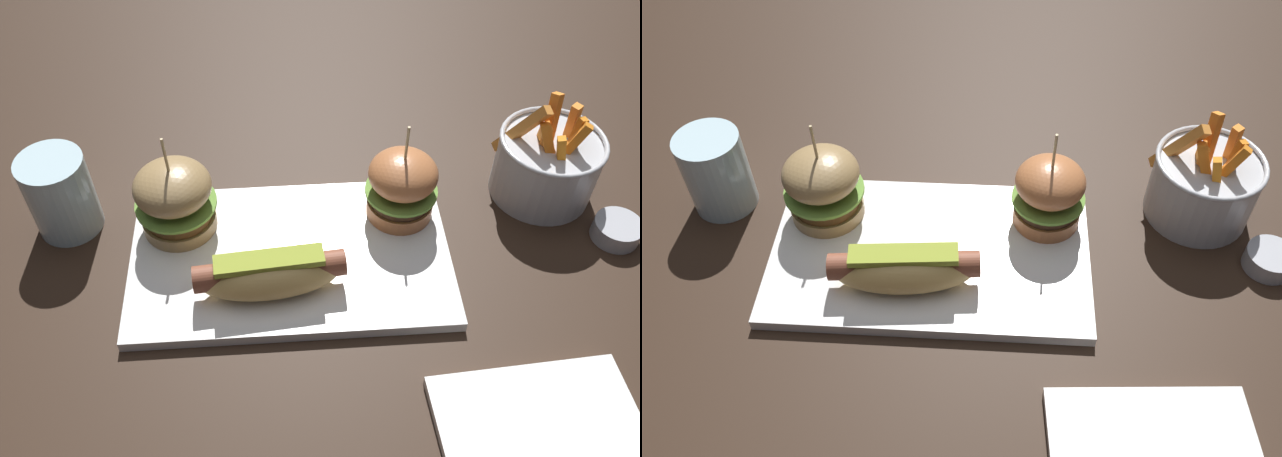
{
  "view_description": "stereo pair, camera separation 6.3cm",
  "coord_description": "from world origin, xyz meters",
  "views": [
    {
      "loc": [
        0.0,
        -0.49,
        0.61
      ],
      "look_at": [
        0.04,
        0.0,
        0.05
      ],
      "focal_mm": 37.79,
      "sensor_mm": 36.0,
      "label": 1
    },
    {
      "loc": [
        0.07,
        -0.49,
        0.61
      ],
      "look_at": [
        0.04,
        0.0,
        0.05
      ],
      "focal_mm": 37.79,
      "sensor_mm": 36.0,
      "label": 2
    }
  ],
  "objects": [
    {
      "name": "water_glass",
      "position": [
        -0.26,
        0.08,
        0.05
      ],
      "size": [
        0.08,
        0.08,
        0.1
      ],
      "primitive_type": "cylinder",
      "color": "silver",
      "rests_on": "ground"
    },
    {
      "name": "ground_plane",
      "position": [
        0.0,
        0.0,
        0.0
      ],
      "size": [
        3.0,
        3.0,
        0.0
      ],
      "primitive_type": "plane",
      "color": "black"
    },
    {
      "name": "sauce_ramekin",
      "position": [
        0.39,
        0.01,
        0.01
      ],
      "size": [
        0.06,
        0.06,
        0.02
      ],
      "color": "#A8AAB2",
      "rests_on": "ground"
    },
    {
      "name": "slider_left",
      "position": [
        -0.13,
        0.05,
        0.06
      ],
      "size": [
        0.09,
        0.09,
        0.13
      ],
      "color": "#96774B",
      "rests_on": "platter_main"
    },
    {
      "name": "platter_main",
      "position": [
        0.0,
        0.0,
        0.01
      ],
      "size": [
        0.37,
        0.22,
        0.01
      ],
      "primitive_type": "cube",
      "color": "white",
      "rests_on": "ground"
    },
    {
      "name": "fries_bucket",
      "position": [
        0.32,
        0.09,
        0.05
      ],
      "size": [
        0.13,
        0.13,
        0.14
      ],
      "color": "#B7BABF",
      "rests_on": "ground"
    },
    {
      "name": "hot_dog",
      "position": [
        -0.02,
        -0.05,
        0.04
      ],
      "size": [
        0.16,
        0.07,
        0.05
      ],
      "color": "tan",
      "rests_on": "platter_main"
    },
    {
      "name": "slider_right",
      "position": [
        0.13,
        0.06,
        0.06
      ],
      "size": [
        0.09,
        0.09,
        0.13
      ],
      "color": "#B1693D",
      "rests_on": "platter_main"
    }
  ]
}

